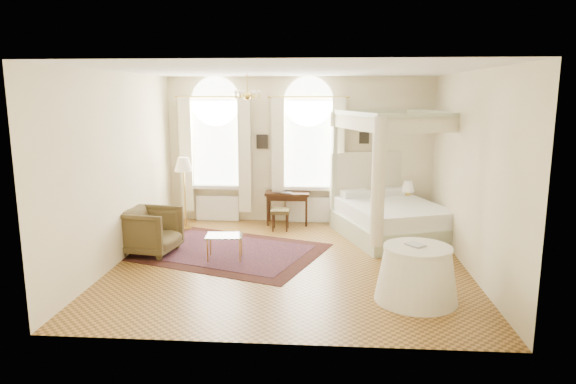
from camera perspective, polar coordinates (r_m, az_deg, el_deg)
name	(u,v)px	position (r m, az deg, el deg)	size (l,w,h in m)	color
ground	(290,262)	(9.12, 0.24, -7.82)	(6.00, 6.00, 0.00)	#A36F2F
room_walls	(290,150)	(8.69, 0.25, 4.64)	(6.00, 6.00, 6.00)	#FCEABF
window_left	(216,157)	(11.85, -7.99, 3.82)	(1.62, 0.27, 3.29)	silver
window_right	(308,158)	(11.59, 2.24, 3.76)	(1.62, 0.27, 3.29)	silver
chandelier	(247,95)	(9.93, -4.53, 10.75)	(0.51, 0.45, 0.50)	gold
wall_pictures	(303,140)	(11.65, 1.71, 5.79)	(2.54, 0.03, 0.39)	black
canopy_bed	(393,210)	(10.70, 11.58, -1.96)	(2.61, 2.87, 2.58)	#B5BE9A
nightstand	(406,213)	(11.76, 12.97, -2.29)	(0.42, 0.38, 0.60)	black
nightstand_lamp	(408,188)	(11.63, 13.18, 0.48)	(0.29, 0.29, 0.42)	gold
writing_desk	(288,197)	(11.58, -0.05, -0.52)	(0.99, 0.52, 0.74)	black
laptop	(284,192)	(11.45, -0.46, -0.03)	(0.36, 0.23, 0.03)	black
stool	(280,213)	(11.12, -0.86, -2.33)	(0.40, 0.40, 0.46)	#4F4021
armchair	(151,231)	(9.83, -14.99, -4.20)	(0.92, 0.94, 0.86)	#493B1F
coffee_table	(225,238)	(9.24, -7.05, -5.04)	(0.69, 0.51, 0.45)	silver
floor_lamp	(184,168)	(11.28, -11.52, 2.62)	(0.41, 0.41, 1.58)	gold
oriental_rug	(226,251)	(9.81, -6.95, -6.51)	(4.08, 3.49, 0.01)	#3D160E
side_table	(417,274)	(7.63, 14.10, -8.82)	(1.18, 1.18, 0.80)	white
book	(411,246)	(7.47, 13.47, -5.83)	(0.19, 0.26, 0.02)	black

